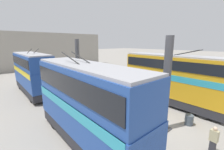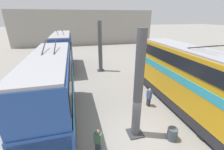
% 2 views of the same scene
% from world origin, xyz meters
% --- Properties ---
extents(ground_plane, '(240.00, 240.00, 0.00)m').
position_xyz_m(ground_plane, '(0.00, 0.00, 0.00)').
color(ground_plane, gray).
extents(depot_back_wall, '(0.50, 36.00, 8.66)m').
position_xyz_m(depot_back_wall, '(33.30, 0.00, 4.33)').
color(depot_back_wall, gray).
rests_on(depot_back_wall, ground_plane).
extents(support_column_near, '(0.97, 0.97, 6.72)m').
position_xyz_m(support_column_near, '(0.02, 0.00, 3.24)').
color(support_column_near, '#4C4C51').
rests_on(support_column_near, ground_plane).
extents(support_column_far, '(0.97, 0.97, 6.72)m').
position_xyz_m(support_column_far, '(12.66, 0.00, 3.24)').
color(support_column_far, '#4C4C51').
rests_on(support_column_far, ground_plane).
extents(bus_left_far, '(10.33, 2.54, 5.68)m').
position_xyz_m(bus_left_far, '(2.20, -4.98, 2.88)').
color(bus_left_far, black).
rests_on(bus_left_far, ground_plane).
extents(bus_right_near, '(9.32, 2.54, 5.67)m').
position_xyz_m(bus_right_near, '(2.40, 4.98, 2.86)').
color(bus_right_near, black).
rests_on(bus_right_near, ground_plane).
extents(bus_right_mid, '(9.20, 2.54, 5.63)m').
position_xyz_m(bus_right_mid, '(15.00, 4.98, 2.86)').
color(bus_right_mid, black).
rests_on(bus_right_mid, ground_plane).
extents(person_by_right_row, '(0.43, 0.48, 1.63)m').
position_xyz_m(person_by_right_row, '(-0.85, 2.58, 0.86)').
color(person_by_right_row, '#384251').
rests_on(person_by_right_row, ground_plane).
extents(person_by_left_row, '(0.46, 0.32, 1.65)m').
position_xyz_m(person_by_left_row, '(2.85, -2.38, 0.87)').
color(person_by_left_row, '#2D2D33').
rests_on(person_by_left_row, ground_plane).
extents(oil_drum, '(0.64, 0.64, 0.81)m').
position_xyz_m(oil_drum, '(-0.98, -2.05, 0.41)').
color(oil_drum, '#424C56').
rests_on(oil_drum, ground_plane).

